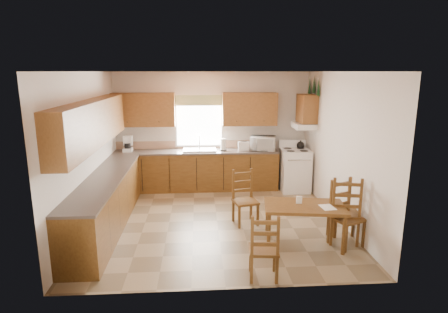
{
  "coord_description": "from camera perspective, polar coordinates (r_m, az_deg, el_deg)",
  "views": [
    {
      "loc": [
        -0.32,
        -6.49,
        2.7
      ],
      "look_at": [
        0.15,
        0.3,
        1.15
      ],
      "focal_mm": 30.0,
      "sensor_mm": 36.0,
      "label": 1
    }
  ],
  "objects": [
    {
      "name": "wall_left",
      "position": [
        6.9,
        -20.11,
        0.76
      ],
      "size": [
        4.5,
        4.5,
        0.0
      ],
      "primitive_type": "plane",
      "color": "silver",
      "rests_on": "floor"
    },
    {
      "name": "ceiling",
      "position": [
        6.5,
        -1.17,
        12.83
      ],
      "size": [
        4.5,
        4.5,
        0.0
      ],
      "primitive_type": "plane",
      "color": "#9D582D",
      "rests_on": "floor"
    },
    {
      "name": "window_frame",
      "position": [
        8.78,
        -3.81,
        5.28
      ],
      "size": [
        1.13,
        0.02,
        1.18
      ],
      "primitive_type": "cube",
      "color": "white",
      "rests_on": "wall_back"
    },
    {
      "name": "backsplash",
      "position": [
        8.89,
        -4.24,
        1.84
      ],
      "size": [
        3.75,
        0.01,
        0.18
      ],
      "primitive_type": "cube",
      "color": "#A27E65",
      "rests_on": "counter_back"
    },
    {
      "name": "chair_far_left",
      "position": [
        6.75,
        3.29,
        -6.34
      ],
      "size": [
        0.49,
        0.47,
        0.97
      ],
      "primitive_type": "cube",
      "rotation": [
        0.0,
        0.0,
        0.24
      ],
      "color": "brown",
      "rests_on": "floor"
    },
    {
      "name": "pine_decal_b",
      "position": [
        8.53,
        13.54,
        10.6
      ],
      "size": [
        0.22,
        0.22,
        0.36
      ],
      "primitive_type": "cone",
      "color": "#133E20",
      "rests_on": "wall_right"
    },
    {
      "name": "toaster",
      "position": [
        8.65,
        3.0,
        1.62
      ],
      "size": [
        0.25,
        0.16,
        0.2
      ],
      "primitive_type": "cube",
      "rotation": [
        0.0,
        0.0,
        -0.01
      ],
      "color": "white",
      "rests_on": "counter_back"
    },
    {
      "name": "paper_towel",
      "position": [
        8.59,
        -0.14,
        1.82
      ],
      "size": [
        0.14,
        0.14,
        0.28
      ],
      "primitive_type": "cylinder",
      "rotation": [
        0.0,
        0.0,
        0.15
      ],
      "color": "white",
      "rests_on": "counter_back"
    },
    {
      "name": "window_valance",
      "position": [
        8.7,
        -3.86,
        8.52
      ],
      "size": [
        1.19,
        0.01,
        0.24
      ],
      "primitive_type": "cube",
      "color": "#547635",
      "rests_on": "wall_back"
    },
    {
      "name": "coffeemaker",
      "position": [
        8.77,
        -14.48,
        1.74
      ],
      "size": [
        0.21,
        0.24,
        0.31
      ],
      "primitive_type": "cube",
      "rotation": [
        0.0,
        0.0,
        0.13
      ],
      "color": "white",
      "rests_on": "counter_back"
    },
    {
      "name": "window_pane",
      "position": [
        8.78,
        -3.81,
        5.28
      ],
      "size": [
        1.05,
        0.01,
        1.1
      ],
      "primitive_type": "cube",
      "color": "white",
      "rests_on": "wall_back"
    },
    {
      "name": "pine_decal_a",
      "position": [
        8.22,
        14.19,
        10.22
      ],
      "size": [
        0.22,
        0.22,
        0.36
      ],
      "primitive_type": "cone",
      "color": "#133E20",
      "rests_on": "wall_right"
    },
    {
      "name": "table_card",
      "position": [
        6.05,
        11.37,
        -6.5
      ],
      "size": [
        0.09,
        0.02,
        0.12
      ],
      "primitive_type": "cube",
      "rotation": [
        0.0,
        0.0,
        -0.04
      ],
      "color": "white",
      "rests_on": "dining_table"
    },
    {
      "name": "wall_right",
      "position": [
        7.11,
        17.32,
        1.29
      ],
      "size": [
        4.5,
        4.5,
        0.0
      ],
      "primitive_type": "plane",
      "color": "silver",
      "rests_on": "floor"
    },
    {
      "name": "pine_decal_c",
      "position": [
        8.83,
        12.9,
        10.44
      ],
      "size": [
        0.22,
        0.22,
        0.36
      ],
      "primitive_type": "cone",
      "color": "#133E20",
      "rests_on": "wall_right"
    },
    {
      "name": "counter_left",
      "position": [
        6.79,
        -17.73,
        -3.17
      ],
      "size": [
        0.63,
        3.6,
        0.04
      ],
      "primitive_type": "cube",
      "color": "#4D423D",
      "rests_on": "lower_cab_left"
    },
    {
      "name": "upper_cab_left",
      "position": [
        6.63,
        -19.43,
        4.78
      ],
      "size": [
        0.33,
        3.6,
        0.75
      ],
      "primitive_type": "cube",
      "color": "brown",
      "rests_on": "wall_left"
    },
    {
      "name": "range_hood",
      "position": [
        8.55,
        12.07,
        4.62
      ],
      "size": [
        0.44,
        0.62,
        0.12
      ],
      "primitive_type": "cube",
      "color": "white",
      "rests_on": "wall_right"
    },
    {
      "name": "stove",
      "position": [
        8.76,
        10.73,
        -2.13
      ],
      "size": [
        0.65,
        0.67,
        0.94
      ],
      "primitive_type": "cube",
      "rotation": [
        0.0,
        0.0,
        -0.02
      ],
      "color": "white",
      "rests_on": "floor"
    },
    {
      "name": "wall_back",
      "position": [
        8.85,
        -1.84,
        4.05
      ],
      "size": [
        4.5,
        4.5,
        0.0
      ],
      "primitive_type": "plane",
      "color": "silver",
      "rests_on": "floor"
    },
    {
      "name": "microwave",
      "position": [
        8.68,
        5.94,
        2.01
      ],
      "size": [
        0.6,
        0.49,
        0.32
      ],
      "primitive_type": "imported",
      "rotation": [
        0.0,
        0.0,
        -0.22
      ],
      "color": "white",
      "rests_on": "counter_back"
    },
    {
      "name": "wall_front",
      "position": [
        4.46,
        0.33,
        -4.8
      ],
      "size": [
        4.5,
        4.5,
        0.0
      ],
      "primitive_type": "plane",
      "color": "silver",
      "rests_on": "floor"
    },
    {
      "name": "lower_cab_back",
      "position": [
        8.74,
        -4.19,
        -2.19
      ],
      "size": [
        3.75,
        0.6,
        0.88
      ],
      "primitive_type": "cube",
      "color": "brown",
      "rests_on": "floor"
    },
    {
      "name": "chair_far_right",
      "position": [
        6.22,
        18.32,
        -8.33
      ],
      "size": [
        0.57,
        0.56,
        1.05
      ],
      "primitive_type": "cube",
      "rotation": [
        0.0,
        0.0,
        0.4
      ],
      "color": "brown",
      "rests_on": "floor"
    },
    {
      "name": "chair_near_left",
      "position": [
        5.09,
        6.08,
        -13.32
      ],
      "size": [
        0.42,
        0.4,
        0.92
      ],
      "primitive_type": "cube",
      "rotation": [
        0.0,
        0.0,
        3.04
      ],
      "color": "brown",
      "rests_on": "floor"
    },
    {
      "name": "floor",
      "position": [
        7.04,
        -1.07,
        -9.74
      ],
      "size": [
        4.5,
        4.5,
        0.0
      ],
      "primitive_type": "plane",
      "color": "#857052",
      "rests_on": "ground"
    },
    {
      "name": "dining_table",
      "position": [
        6.14,
        12.03,
        -10.16
      ],
      "size": [
        1.33,
        0.88,
        0.66
      ],
      "primitive_type": "cube",
      "rotation": [
        0.0,
        0.0,
        -0.15
      ],
      "color": "brown",
      "rests_on": "floor"
    },
    {
      "name": "lower_cab_left",
      "position": [
        6.92,
        -17.47,
        -6.84
      ],
      "size": [
        0.6,
        3.6,
        0.88
      ],
      "primitive_type": "cube",
      "color": "brown",
      "rests_on": "floor"
    },
    {
      "name": "table_paper",
      "position": [
        6.01,
        15.49,
        -7.46
      ],
      "size": [
        0.22,
        0.28,
        0.0
      ],
      "primitive_type": "cube",
      "rotation": [
        0.0,
        0.0,
        0.1
      ],
      "color": "white",
      "rests_on": "dining_table"
    },
    {
      "name": "chair_near_right",
      "position": [
        6.35,
        17.79,
        -7.58
      ],
      "size": [
        0.54,
        0.52,
        1.1
      ],
      "primitive_type": "cube",
      "rotation": [
        0.0,
        0.0,
        2.94
      ],
      "color": "brown",
      "rests_on": "floor"
    },
    {
      "name": "upper_cab_stove",
      "position": [
        8.52,
        12.52,
        7.15
      ],
      "size": [
        0.33,
        0.62,
        0.62
      ],
      "primitive_type": "cube",
      "color": "brown",
      "rests_on": "wall_right"
    },
    {
      "name": "upper_cab_back_left",
      "position": [
        8.7,
        -12.14,
        6.98
      ],
      "size": [
        1.41,
        0.33,
        0.75
      ],
      "primitive_type": "cube",
      "color": "brown",
      "rests_on": "wall_back"
    },
    {
      "name": "upper_cab_back_right",
      "position": [
        8.7,
        3.91,
        7.23
      ],
      "size": [
        1.25,
        0.33,
        0.75
      ],
      "primitive_type": "cube",
      "color": "brown",
      "rests_on": "wall_back"
    },
    {
      "name": "counter_back",
      "position": [
        8.63,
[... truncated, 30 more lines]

